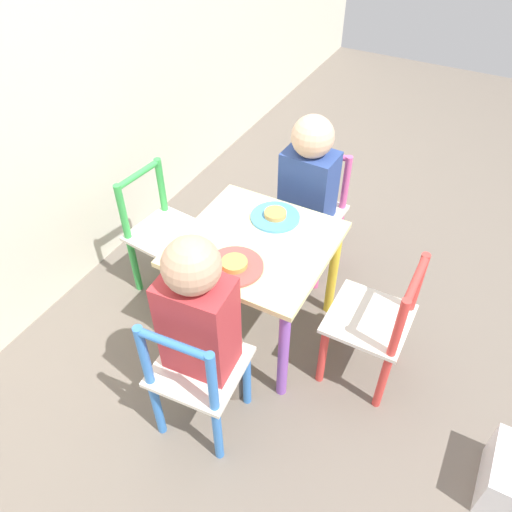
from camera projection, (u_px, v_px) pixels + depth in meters
The scene contains 10 objects.
ground_plane at pixel (256, 326), 1.98m from camera, with size 6.00×6.00×0.00m, color #6B6056.
kids_table at pixel (256, 258), 1.73m from camera, with size 0.50×0.50×0.44m.
chair_pink at pixel (310, 214), 2.08m from camera, with size 0.27×0.27×0.53m.
chair_blue at pixel (197, 376), 1.50m from camera, with size 0.28×0.28×0.53m.
chair_green at pixel (163, 235), 1.99m from camera, with size 0.29×0.29×0.53m.
chair_red at pixel (375, 325), 1.65m from camera, with size 0.26×0.26×0.53m.
child_right at pixel (306, 187), 1.93m from camera, with size 0.22×0.21×0.72m.
child_left at pixel (202, 320), 1.41m from camera, with size 0.22×0.21×0.76m.
plate_right at pixel (275, 216), 1.77m from camera, with size 0.18×0.18×0.03m.
plate_left at pixel (234, 266), 1.58m from camera, with size 0.19×0.19×0.03m.
Camera 1 is at (-1.12, -0.60, 1.54)m, focal length 35.00 mm.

